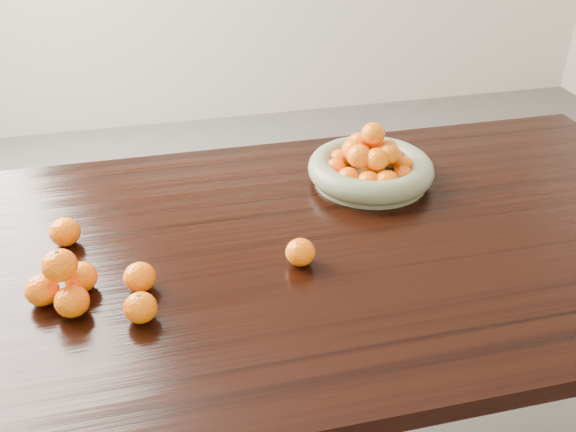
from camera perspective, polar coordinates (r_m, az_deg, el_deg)
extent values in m
cube|color=black|center=(1.39, 0.05, -3.06)|extent=(2.00, 1.00, 0.04)
cube|color=black|center=(2.28, 20.71, -1.56)|extent=(0.08, 0.08, 0.71)
cylinder|color=#757D5B|center=(1.63, 7.29, 3.28)|extent=(0.28, 0.28, 0.01)
torus|color=#757D5B|center=(1.62, 7.36, 4.21)|extent=(0.31, 0.31, 0.06)
ellipsoid|color=orange|center=(1.64, 10.27, 4.39)|extent=(0.05, 0.05, 0.05)
ellipsoid|color=orange|center=(1.67, 9.22, 5.16)|extent=(0.06, 0.06, 0.06)
ellipsoid|color=orange|center=(1.68, 7.56, 5.61)|extent=(0.06, 0.06, 0.06)
ellipsoid|color=orange|center=(1.68, 5.86, 5.58)|extent=(0.05, 0.05, 0.05)
ellipsoid|color=orange|center=(1.64, 4.56, 5.02)|extent=(0.06, 0.06, 0.05)
ellipsoid|color=orange|center=(1.60, 4.23, 4.20)|extent=(0.06, 0.06, 0.05)
ellipsoid|color=orange|center=(1.56, 5.42, 3.38)|extent=(0.06, 0.06, 0.05)
ellipsoid|color=orange|center=(1.54, 7.18, 3.02)|extent=(0.06, 0.06, 0.05)
ellipsoid|color=orange|center=(1.54, 8.77, 2.98)|extent=(0.06, 0.06, 0.06)
ellipsoid|color=orange|center=(1.58, 10.19, 3.46)|extent=(0.05, 0.05, 0.05)
ellipsoid|color=orange|center=(1.61, 7.55, 4.25)|extent=(0.06, 0.06, 0.05)
ellipsoid|color=orange|center=(1.61, 8.82, 5.91)|extent=(0.05, 0.05, 0.05)
ellipsoid|color=orange|center=(1.63, 7.64, 6.54)|extent=(0.05, 0.05, 0.05)
ellipsoid|color=orange|center=(1.63, 6.33, 6.39)|extent=(0.06, 0.06, 0.06)
ellipsoid|color=orange|center=(1.59, 5.83, 5.88)|extent=(0.06, 0.06, 0.05)
ellipsoid|color=orange|center=(1.56, 6.35, 5.31)|extent=(0.06, 0.06, 0.06)
ellipsoid|color=orange|center=(1.56, 7.92, 5.02)|extent=(0.06, 0.06, 0.05)
ellipsoid|color=orange|center=(1.57, 8.97, 5.50)|extent=(0.05, 0.05, 0.05)
ellipsoid|color=orange|center=(1.58, 7.59, 7.28)|extent=(0.06, 0.06, 0.05)
ellipsoid|color=orange|center=(1.24, -18.65, -7.19)|extent=(0.06, 0.06, 0.06)
ellipsoid|color=orange|center=(1.30, -17.95, -5.19)|extent=(0.06, 0.06, 0.06)
ellipsoid|color=orange|center=(1.29, -21.03, -6.17)|extent=(0.06, 0.06, 0.06)
ellipsoid|color=orange|center=(1.24, -19.65, -4.16)|extent=(0.07, 0.07, 0.06)
ellipsoid|color=orange|center=(1.19, -12.98, -7.94)|extent=(0.06, 0.06, 0.06)
ellipsoid|color=orange|center=(1.27, -13.04, -5.31)|extent=(0.06, 0.06, 0.06)
ellipsoid|color=orange|center=(1.30, 1.11, -3.24)|extent=(0.06, 0.06, 0.06)
ellipsoid|color=orange|center=(1.44, -19.22, -1.34)|extent=(0.07, 0.07, 0.06)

